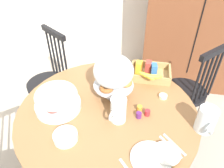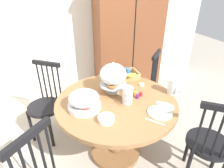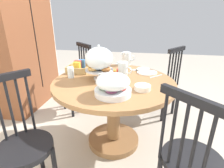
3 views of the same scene
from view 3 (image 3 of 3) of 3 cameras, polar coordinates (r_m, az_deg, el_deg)
The scene contains 23 objects.
ground_plane at distance 2.13m, azimuth -0.39°, elevation -17.76°, with size 10.00×10.00×0.00m, color #A89E8E.
wooden_armoire at distance 2.98m, azimuth -27.82°, elevation 12.11°, with size 1.18×0.60×1.96m.
dining_table at distance 1.84m, azimuth 0.55°, elevation -5.03°, with size 1.20×1.20×0.74m.
windsor_chair_near_window at distance 1.52m, azimuth -26.48°, elevation -17.32°, with size 0.46×0.46×0.97m.
windsor_chair_by_cabinet at distance 1.37m, azimuth 23.68°, elevation -21.78°, with size 0.47×0.47×0.97m.
windsor_chair_facing_door at distance 2.51m, azimuth 15.97°, elevation -0.24°, with size 0.46×0.46×0.97m.
windsor_chair_far_side at distance 2.60m, azimuth -11.14°, elevation 0.90°, with size 0.47×0.47×0.97m.
pastry_stand_with_dome at distance 1.74m, azimuth -4.15°, elevation 7.75°, with size 0.28×0.28×0.34m.
fruit_platter_covered at distance 1.42m, azimuth 0.28°, elevation -0.27°, with size 0.30×0.30×0.18m.
orange_juice_pitcher at distance 1.80m, azimuth 3.49°, elevation 4.23°, with size 0.10×0.18×0.17m.
milk_pitcher at distance 2.30m, azimuth 4.61°, elevation 7.96°, with size 0.11×0.19×0.16m.
cereal_basket at distance 2.08m, azimuth -9.87°, elevation 5.44°, with size 0.32×0.30×0.12m.
china_plate_large at distance 2.02m, azimuth 11.16°, elevation 3.65°, with size 0.22×0.22×0.01m, color white.
china_plate_small at distance 2.09m, azimuth 10.06°, elevation 4.68°, with size 0.15×0.15×0.01m, color white.
cereal_bowl at distance 1.55m, azimuth 9.75°, elevation -1.12°, with size 0.14×0.14×0.04m, color white.
drinking_glass at distance 1.87m, azimuth -13.07°, elevation 3.65°, with size 0.06×0.06×0.11m, color silver.
butter_dish at distance 2.13m, azimuth -2.82°, elevation 5.14°, with size 0.06×0.06×0.02m, color beige.
jam_jar_strawberry at distance 1.99m, azimuth 1.97°, elevation 4.29°, with size 0.04×0.04×0.04m, color #B7282D.
jam_jar_apricot at distance 1.95m, azimuth 0.87°, elevation 3.88°, with size 0.04×0.04×0.04m, color orange.
jam_jar_grape at distance 1.94m, azimuth 2.64°, elevation 3.78°, with size 0.04×0.04×0.04m, color #5B2366.
table_knife at distance 2.12m, azimuth 8.59°, elevation 4.59°, with size 0.17×0.01×0.01m, color silver.
dinner_fork at distance 2.14m, azimuth 8.07°, elevation 4.80°, with size 0.17×0.01×0.01m, color silver.
soup_spoon at distance 1.92m, azimuth 13.97°, elevation 2.44°, with size 0.17×0.01×0.01m, color silver.
Camera 3 is at (-1.62, -0.30, 1.36)m, focal length 28.55 mm.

